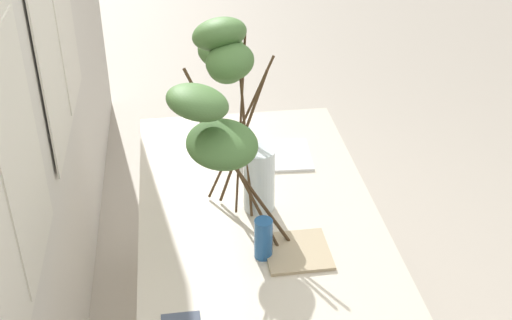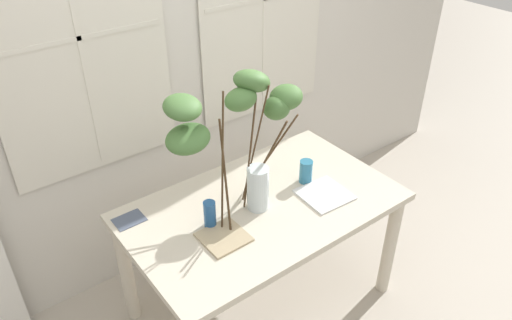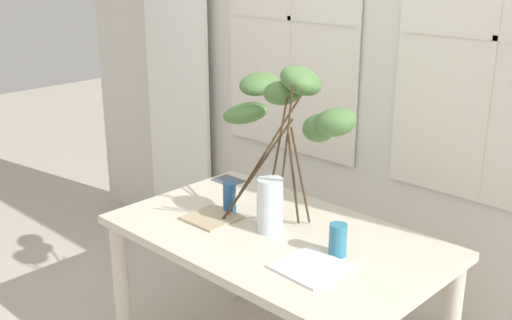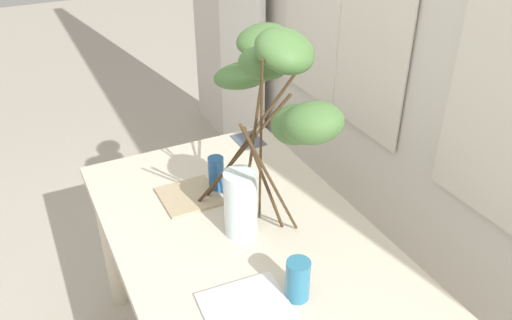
{
  "view_description": "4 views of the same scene",
  "coord_description": "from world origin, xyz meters",
  "px_view_note": "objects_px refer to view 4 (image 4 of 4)",
  "views": [
    {
      "loc": [
        -2.07,
        0.29,
        2.24
      ],
      "look_at": [
        -0.1,
        0.02,
        1.02
      ],
      "focal_mm": 46.58,
      "sensor_mm": 36.0,
      "label": 1
    },
    {
      "loc": [
        -1.31,
        -1.66,
        2.45
      ],
      "look_at": [
        -0.01,
        0.04,
        1.04
      ],
      "focal_mm": 34.8,
      "sensor_mm": 36.0,
      "label": 2
    },
    {
      "loc": [
        1.72,
        -1.92,
        1.98
      ],
      "look_at": [
        -0.09,
        -0.04,
        1.1
      ],
      "focal_mm": 44.46,
      "sensor_mm": 36.0,
      "label": 3
    },
    {
      "loc": [
        1.3,
        -0.61,
        1.96
      ],
      "look_at": [
        -0.01,
        0.04,
        1.07
      ],
      "focal_mm": 36.46,
      "sensor_mm": 36.0,
      "label": 4
    }
  ],
  "objects_px": {
    "plate_square_left": "(189,196)",
    "dining_table": "(247,261)",
    "plate_square_right": "(248,312)",
    "vase_with_branches": "(266,102)",
    "drinking_glass_blue_left": "(216,174)",
    "drinking_glass_blue_right": "(298,280)"
  },
  "relations": [
    {
      "from": "dining_table",
      "to": "plate_square_left",
      "type": "relative_size",
      "value": 6.75
    },
    {
      "from": "vase_with_branches",
      "to": "plate_square_left",
      "type": "bearing_deg",
      "value": -141.33
    },
    {
      "from": "vase_with_branches",
      "to": "drinking_glass_blue_left",
      "type": "distance_m",
      "value": 0.49
    },
    {
      "from": "plate_square_right",
      "to": "drinking_glass_blue_right",
      "type": "bearing_deg",
      "value": 88.42
    },
    {
      "from": "dining_table",
      "to": "vase_with_branches",
      "type": "height_order",
      "value": "vase_with_branches"
    },
    {
      "from": "vase_with_branches",
      "to": "plate_square_left",
      "type": "height_order",
      "value": "vase_with_branches"
    },
    {
      "from": "dining_table",
      "to": "vase_with_branches",
      "type": "relative_size",
      "value": 1.76
    },
    {
      "from": "drinking_glass_blue_right",
      "to": "dining_table",
      "type": "bearing_deg",
      "value": -177.16
    },
    {
      "from": "dining_table",
      "to": "vase_with_branches",
      "type": "bearing_deg",
      "value": 121.32
    },
    {
      "from": "plate_square_left",
      "to": "plate_square_right",
      "type": "xyz_separation_m",
      "value": [
        0.64,
        -0.05,
        -0.0
      ]
    },
    {
      "from": "dining_table",
      "to": "plate_square_right",
      "type": "relative_size",
      "value": 5.77
    },
    {
      "from": "drinking_glass_blue_right",
      "to": "plate_square_left",
      "type": "xyz_separation_m",
      "value": [
        -0.65,
        -0.11,
        -0.06
      ]
    },
    {
      "from": "drinking_glass_blue_right",
      "to": "drinking_glass_blue_left",
      "type": "bearing_deg",
      "value": 179.6
    },
    {
      "from": "drinking_glass_blue_left",
      "to": "drinking_glass_blue_right",
      "type": "bearing_deg",
      "value": -0.4
    },
    {
      "from": "vase_with_branches",
      "to": "plate_square_right",
      "type": "height_order",
      "value": "vase_with_branches"
    },
    {
      "from": "dining_table",
      "to": "vase_with_branches",
      "type": "distance_m",
      "value": 0.61
    },
    {
      "from": "dining_table",
      "to": "plate_square_left",
      "type": "bearing_deg",
      "value": -163.02
    },
    {
      "from": "drinking_glass_blue_left",
      "to": "plate_square_right",
      "type": "distance_m",
      "value": 0.67
    },
    {
      "from": "vase_with_branches",
      "to": "drinking_glass_blue_right",
      "type": "relative_size",
      "value": 6.11
    },
    {
      "from": "dining_table",
      "to": "plate_square_left",
      "type": "distance_m",
      "value": 0.36
    },
    {
      "from": "vase_with_branches",
      "to": "drinking_glass_blue_left",
      "type": "height_order",
      "value": "vase_with_branches"
    },
    {
      "from": "plate_square_left",
      "to": "dining_table",
      "type": "bearing_deg",
      "value": 16.98
    }
  ]
}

